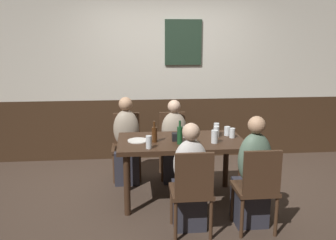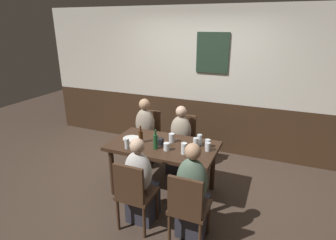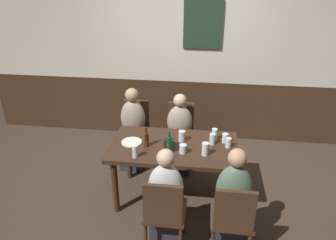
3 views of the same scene
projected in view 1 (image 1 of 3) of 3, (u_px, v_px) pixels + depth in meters
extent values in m
plane|color=#423328|center=(181.00, 199.00, 4.43)|extent=(12.00, 12.00, 0.00)
cube|color=#3D2819|center=(167.00, 128.00, 5.92)|extent=(6.40, 0.10, 0.95)
cube|color=beige|center=(167.00, 46.00, 5.64)|extent=(6.40, 0.10, 1.65)
cube|color=#233828|center=(183.00, 42.00, 5.59)|extent=(0.56, 0.03, 0.68)
cube|color=#382316|center=(181.00, 142.00, 4.27)|extent=(1.46, 0.82, 0.05)
cylinder|color=#382316|center=(127.00, 185.00, 3.97)|extent=(0.07, 0.07, 0.69)
cylinder|color=#382316|center=(241.00, 181.00, 4.09)|extent=(0.07, 0.07, 0.69)
cylinder|color=#382316|center=(128.00, 164.00, 4.61)|extent=(0.07, 0.07, 0.69)
cylinder|color=#382316|center=(226.00, 161.00, 4.73)|extent=(0.07, 0.07, 0.69)
cube|color=#422B1C|center=(255.00, 189.00, 3.66)|extent=(0.40, 0.40, 0.04)
cube|color=#422B1C|center=(262.00, 173.00, 3.44)|extent=(0.36, 0.04, 0.43)
cylinder|color=#422B1C|center=(232.00, 203.00, 3.86)|extent=(0.04, 0.04, 0.41)
cylinder|color=#422B1C|center=(264.00, 201.00, 3.89)|extent=(0.04, 0.04, 0.41)
cylinder|color=#422B1C|center=(242.00, 218.00, 3.53)|extent=(0.04, 0.04, 0.41)
cylinder|color=#422B1C|center=(276.00, 217.00, 3.56)|extent=(0.04, 0.04, 0.41)
cube|color=#422B1C|center=(127.00, 148.00, 5.00)|extent=(0.40, 0.40, 0.04)
cube|color=#422B1C|center=(127.00, 128.00, 5.12)|extent=(0.36, 0.04, 0.43)
cylinder|color=#422B1C|center=(140.00, 168.00, 4.90)|extent=(0.04, 0.04, 0.41)
cylinder|color=#422B1C|center=(114.00, 169.00, 4.87)|extent=(0.04, 0.04, 0.41)
cylinder|color=#422B1C|center=(139.00, 159.00, 5.23)|extent=(0.04, 0.04, 0.41)
cylinder|color=#422B1C|center=(115.00, 160.00, 5.20)|extent=(0.04, 0.04, 0.41)
cube|color=#422B1C|center=(174.00, 147.00, 5.06)|extent=(0.40, 0.40, 0.04)
cube|color=#422B1C|center=(172.00, 127.00, 5.18)|extent=(0.36, 0.04, 0.43)
cylinder|color=#422B1C|center=(188.00, 166.00, 4.96)|extent=(0.04, 0.04, 0.41)
cylinder|color=#422B1C|center=(162.00, 167.00, 4.93)|extent=(0.04, 0.04, 0.41)
cylinder|color=#422B1C|center=(184.00, 158.00, 5.29)|extent=(0.04, 0.04, 0.41)
cylinder|color=#422B1C|center=(160.00, 159.00, 5.26)|extent=(0.04, 0.04, 0.41)
cube|color=#422B1C|center=(191.00, 191.00, 3.60)|extent=(0.40, 0.40, 0.04)
cube|color=#422B1C|center=(194.00, 175.00, 3.38)|extent=(0.36, 0.04, 0.43)
cylinder|color=#422B1C|center=(172.00, 206.00, 3.80)|extent=(0.04, 0.04, 0.41)
cylinder|color=#422B1C|center=(204.00, 204.00, 3.83)|extent=(0.04, 0.04, 0.41)
cylinder|color=#422B1C|center=(176.00, 222.00, 3.47)|extent=(0.04, 0.04, 0.41)
cylinder|color=#422B1C|center=(211.00, 220.00, 3.50)|extent=(0.04, 0.04, 0.41)
cube|color=#2D2D38|center=(249.00, 202.00, 3.84)|extent=(0.32, 0.34, 0.45)
ellipsoid|color=#56705B|center=(255.00, 159.00, 3.64)|extent=(0.34, 0.22, 0.55)
sphere|color=tan|center=(257.00, 125.00, 3.56)|extent=(0.17, 0.17, 0.17)
cube|color=#2D2D38|center=(127.00, 166.00, 4.92)|extent=(0.32, 0.34, 0.45)
ellipsoid|color=tan|center=(126.00, 129.00, 4.90)|extent=(0.34, 0.22, 0.52)
sphere|color=tan|center=(126.00, 104.00, 4.83)|extent=(0.18, 0.18, 0.18)
cube|color=#2D2D38|center=(175.00, 164.00, 4.98)|extent=(0.32, 0.34, 0.45)
ellipsoid|color=tan|center=(174.00, 129.00, 4.97)|extent=(0.34, 0.22, 0.48)
sphere|color=#DBB293|center=(174.00, 106.00, 4.90)|extent=(0.17, 0.17, 0.17)
cube|color=#2D2D38|center=(189.00, 205.00, 3.77)|extent=(0.32, 0.34, 0.45)
ellipsoid|color=silver|center=(191.00, 164.00, 3.58)|extent=(0.34, 0.22, 0.50)
sphere|color=#DBB293|center=(191.00, 132.00, 3.51)|extent=(0.17, 0.17, 0.17)
cylinder|color=silver|center=(227.00, 131.00, 4.45)|extent=(0.07, 0.07, 0.11)
cylinder|color=#B26623|center=(227.00, 134.00, 4.46)|extent=(0.06, 0.06, 0.05)
cylinder|color=silver|center=(216.00, 132.00, 4.37)|extent=(0.07, 0.07, 0.13)
cylinder|color=#B26623|center=(216.00, 133.00, 4.38)|extent=(0.06, 0.06, 0.10)
cylinder|color=silver|center=(149.00, 142.00, 3.92)|extent=(0.06, 0.06, 0.14)
cylinder|color=gold|center=(149.00, 146.00, 3.93)|extent=(0.05, 0.05, 0.06)
cylinder|color=silver|center=(232.00, 133.00, 4.35)|extent=(0.07, 0.07, 0.11)
cylinder|color=#C6842D|center=(232.00, 134.00, 4.35)|extent=(0.06, 0.06, 0.09)
cylinder|color=silver|center=(193.00, 139.00, 4.12)|extent=(0.08, 0.08, 0.10)
cylinder|color=gold|center=(193.00, 140.00, 4.12)|extent=(0.07, 0.07, 0.08)
cylinder|color=silver|center=(216.00, 129.00, 4.47)|extent=(0.07, 0.07, 0.15)
cylinder|color=silver|center=(216.00, 133.00, 4.48)|extent=(0.06, 0.06, 0.05)
cylinder|color=silver|center=(186.00, 132.00, 4.37)|extent=(0.08, 0.08, 0.13)
cylinder|color=#B26623|center=(186.00, 135.00, 4.38)|extent=(0.07, 0.07, 0.05)
cylinder|color=silver|center=(215.00, 137.00, 4.13)|extent=(0.08, 0.08, 0.15)
cylinder|color=gold|center=(214.00, 141.00, 4.14)|extent=(0.07, 0.07, 0.05)
cylinder|color=#194723|center=(180.00, 135.00, 4.08)|extent=(0.06, 0.06, 0.20)
cylinder|color=#194723|center=(180.00, 124.00, 4.05)|extent=(0.03, 0.03, 0.07)
cylinder|color=#42230F|center=(155.00, 135.00, 4.16)|extent=(0.06, 0.06, 0.17)
cylinder|color=#42230F|center=(154.00, 124.00, 4.13)|extent=(0.03, 0.03, 0.07)
cylinder|color=white|center=(138.00, 141.00, 4.22)|extent=(0.24, 0.24, 0.01)
cube|color=black|center=(177.00, 137.00, 4.23)|extent=(0.11, 0.09, 0.09)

